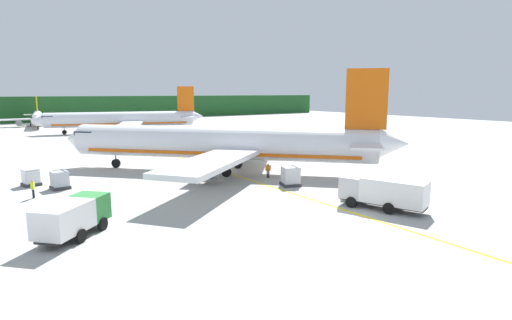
% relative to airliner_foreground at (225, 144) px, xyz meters
% --- Properties ---
extents(ground, '(240.00, 320.00, 0.20)m').
position_rel_airliner_foreground_xyz_m(ground, '(-1.90, 27.35, -3.49)').
color(ground, '#A8A8A3').
extents(distant_treeline, '(216.00, 6.00, 8.10)m').
position_rel_airliner_foreground_xyz_m(distant_treeline, '(-1.90, 106.32, 0.66)').
color(distant_treeline, '#1E5123').
rests_on(distant_treeline, ground).
extents(airliner_foreground, '(31.68, 32.66, 11.90)m').
position_rel_airliner_foreground_xyz_m(airliner_foreground, '(0.00, 0.00, 0.00)').
color(airliner_foreground, white).
rests_on(airliner_foreground, ground).
extents(airliner_mid_apron, '(37.16, 31.05, 10.82)m').
position_rel_airliner_foreground_xyz_m(airliner_mid_apron, '(4.51, 54.71, -0.31)').
color(airliner_mid_apron, silver).
rests_on(airliner_mid_apron, ground).
extents(airliner_far_taxiway, '(24.53, 29.65, 8.46)m').
position_rel_airliner_foreground_xyz_m(airliner_far_taxiway, '(-10.09, 86.10, -0.98)').
color(airliner_far_taxiway, white).
rests_on(airliner_far_taxiway, ground).
extents(service_truck_fuel, '(5.46, 5.37, 2.41)m').
position_rel_airliner_foreground_xyz_m(service_truck_fuel, '(-19.11, -13.30, -1.98)').
color(service_truck_fuel, '#338C3F').
rests_on(service_truck_fuel, ground).
extents(service_truck_baggage, '(4.29, 7.12, 2.56)m').
position_rel_airliner_foreground_xyz_m(service_truck_baggage, '(2.82, -20.58, -1.92)').
color(service_truck_baggage, silver).
rests_on(service_truck_baggage, ground).
extents(cargo_container_near, '(1.81, 1.81, 1.87)m').
position_rel_airliner_foreground_xyz_m(cargo_container_near, '(-17.59, 1.85, -2.51)').
color(cargo_container_near, '#333338').
rests_on(cargo_container_near, ground).
extents(cargo_container_mid, '(2.29, 2.29, 2.08)m').
position_rel_airliner_foreground_xyz_m(cargo_container_mid, '(1.97, -9.89, -2.41)').
color(cargo_container_mid, '#333338').
rests_on(cargo_container_mid, ground).
extents(cargo_container_far, '(1.87, 1.87, 1.84)m').
position_rel_airliner_foreground_xyz_m(cargo_container_far, '(-19.79, 5.05, -2.52)').
color(cargo_container_far, '#333338').
rests_on(cargo_container_far, ground).
extents(crew_marshaller, '(0.40, 0.58, 1.67)m').
position_rel_airliner_foreground_xyz_m(crew_marshaller, '(-20.19, -0.70, -2.41)').
color(crew_marshaller, '#191E33').
rests_on(crew_marshaller, ground).
extents(crew_loader_left, '(0.45, 0.53, 1.63)m').
position_rel_airliner_foreground_xyz_m(crew_loader_left, '(2.31, -5.53, -2.43)').
color(crew_loader_left, '#191E33').
rests_on(crew_loader_left, ground).
extents(crew_loader_right, '(0.25, 0.63, 1.74)m').
position_rel_airliner_foreground_xyz_m(crew_loader_right, '(5.51, -16.58, -2.36)').
color(crew_loader_right, '#191E33').
rests_on(crew_loader_right, ground).
extents(apron_guide_line, '(0.30, 60.00, 0.01)m').
position_rel_airliner_foreground_xyz_m(apron_guide_line, '(0.03, -4.59, -3.39)').
color(apron_guide_line, yellow).
rests_on(apron_guide_line, ground).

